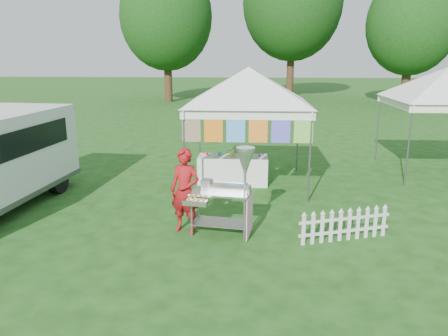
{
  "coord_description": "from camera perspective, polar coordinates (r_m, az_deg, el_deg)",
  "views": [
    {
      "loc": [
        0.13,
        -7.55,
        3.28
      ],
      "look_at": [
        -0.43,
        0.84,
        1.1
      ],
      "focal_mm": 35.0,
      "sensor_mm": 36.0,
      "label": 1
    }
  ],
  "objects": [
    {
      "name": "tree_right",
      "position": [
        31.21,
        23.32,
        16.9
      ],
      "size": [
        5.6,
        5.6,
        8.42
      ],
      "color": "#352713",
      "rests_on": "ground"
    },
    {
      "name": "donut_cart",
      "position": [
        7.98,
        0.74,
        -2.14
      ],
      "size": [
        1.3,
        0.81,
        1.68
      ],
      "rotation": [
        0.0,
        0.0,
        -0.15
      ],
      "color": "gray",
      "rests_on": "ground"
    },
    {
      "name": "tree_mid",
      "position": [
        35.88,
        8.97,
        20.54
      ],
      "size": [
        7.6,
        7.6,
        11.52
      ],
      "color": "#352713",
      "rests_on": "ground"
    },
    {
      "name": "display_table",
      "position": [
        11.41,
        1.17,
        -0.26
      ],
      "size": [
        1.8,
        0.7,
        0.74
      ],
      "primitive_type": "cube",
      "color": "white",
      "rests_on": "ground"
    },
    {
      "name": "ground",
      "position": [
        8.24,
        2.62,
        -8.95
      ],
      "size": [
        120.0,
        120.0,
        0.0
      ],
      "primitive_type": "plane",
      "color": "#1D3F12",
      "rests_on": "ground"
    },
    {
      "name": "tree_left",
      "position": [
        32.25,
        -7.55,
        18.96
      ],
      "size": [
        6.4,
        6.4,
        9.53
      ],
      "color": "#352713",
      "rests_on": "ground"
    },
    {
      "name": "picket_fence",
      "position": [
        8.26,
        15.49,
        -7.26
      ],
      "size": [
        1.71,
        0.6,
        0.56
      ],
      "rotation": [
        0.0,
        0.0,
        0.32
      ],
      "color": "silver",
      "rests_on": "ground"
    },
    {
      "name": "vendor",
      "position": [
        8.22,
        -5.12,
        -3.0
      ],
      "size": [
        0.68,
        0.55,
        1.62
      ],
      "primitive_type": "imported",
      "rotation": [
        0.0,
        0.0,
        -0.32
      ],
      "color": "maroon",
      "rests_on": "ground"
    },
    {
      "name": "canopy_main",
      "position": [
        11.05,
        3.22,
        12.99
      ],
      "size": [
        4.24,
        4.24,
        3.45
      ],
      "color": "#59595E",
      "rests_on": "ground"
    }
  ]
}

